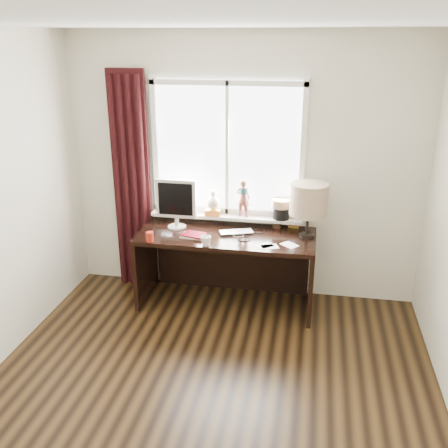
% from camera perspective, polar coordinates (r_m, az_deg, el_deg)
% --- Properties ---
extents(floor, '(3.50, 4.00, 0.00)m').
position_cam_1_polar(floor, '(3.79, -2.91, -21.26)').
color(floor, '#3D2812').
rests_on(floor, ground).
extents(ceiling, '(3.50, 4.00, 0.00)m').
position_cam_1_polar(ceiling, '(2.82, -3.93, 22.10)').
color(ceiling, white).
rests_on(ceiling, wall_back).
extents(wall_back, '(3.50, 0.00, 2.60)m').
position_cam_1_polar(wall_back, '(4.94, 2.17, 6.25)').
color(wall_back, beige).
rests_on(wall_back, ground).
extents(laptop, '(0.37, 0.30, 0.03)m').
position_cam_1_polar(laptop, '(4.80, 1.42, -0.94)').
color(laptop, silver).
rests_on(laptop, desk).
extents(mug, '(0.13, 0.13, 0.09)m').
position_cam_1_polar(mug, '(4.51, -2.11, -1.91)').
color(mug, white).
rests_on(mug, desk).
extents(red_cup, '(0.07, 0.07, 0.09)m').
position_cam_1_polar(red_cup, '(4.65, -8.48, -1.44)').
color(red_cup, '#9F2211').
rests_on(red_cup, desk).
extents(window, '(1.52, 0.21, 1.40)m').
position_cam_1_polar(window, '(4.91, 0.62, 6.29)').
color(window, white).
rests_on(window, ground).
extents(curtain, '(0.38, 0.09, 2.25)m').
position_cam_1_polar(curtain, '(5.18, -10.53, 4.48)').
color(curtain, black).
rests_on(curtain, floor).
extents(desk, '(1.70, 0.70, 0.75)m').
position_cam_1_polar(desk, '(4.96, 0.44, -3.39)').
color(desk, black).
rests_on(desk, floor).
extents(monitor, '(0.40, 0.18, 0.49)m').
position_cam_1_polar(monitor, '(4.88, -5.51, 2.66)').
color(monitor, beige).
rests_on(monitor, desk).
extents(notebook_stack, '(0.25, 0.20, 0.03)m').
position_cam_1_polar(notebook_stack, '(4.72, -3.50, -1.28)').
color(notebook_stack, beige).
rests_on(notebook_stack, desk).
extents(brush_holder, '(0.09, 0.09, 0.25)m').
position_cam_1_polar(brush_holder, '(4.96, 6.10, 0.29)').
color(brush_holder, black).
rests_on(brush_holder, desk).
extents(icon_frame, '(0.10, 0.03, 0.13)m').
position_cam_1_polar(icon_frame, '(4.96, 7.97, 0.25)').
color(icon_frame, gold).
rests_on(icon_frame, desk).
extents(table_lamp, '(0.35, 0.35, 0.52)m').
position_cam_1_polar(table_lamp, '(4.67, 9.66, 2.72)').
color(table_lamp, black).
rests_on(table_lamp, desk).
extents(loose_papers, '(0.40, 0.24, 0.00)m').
position_cam_1_polar(loose_papers, '(4.54, 5.81, -2.49)').
color(loose_papers, white).
rests_on(loose_papers, desk).
extents(desk_cables, '(0.31, 0.37, 0.01)m').
position_cam_1_polar(desk_cables, '(4.78, 2.76, -1.17)').
color(desk_cables, black).
rests_on(desk_cables, desk).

